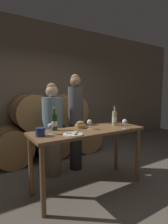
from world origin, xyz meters
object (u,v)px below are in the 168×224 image
at_px(wine_glass_left, 90,122).
at_px(person_left, 53,129).
at_px(wine_bottle_red, 54,122).
at_px(wine_glass_far_left, 51,126).
at_px(wine_glass_center, 125,122).
at_px(blue_crock, 40,132).
at_px(bread_basket, 80,125).
at_px(person_right, 76,120).
at_px(tasting_table, 88,138).
at_px(cheese_plate, 73,134).
at_px(wine_bottle_white, 114,118).

bearing_deg(wine_glass_left, person_left, 114.51).
height_order(wine_bottle_red, wine_glass_far_left, wine_bottle_red).
relative_size(wine_bottle_red, wine_glass_left, 2.30).
height_order(wine_glass_left, wine_glass_center, same).
xyz_separation_m(person_left, blue_crock, (-0.45, -0.71, 0.15)).
bearing_deg(bread_basket, person_right, 67.90).
height_order(tasting_table, blue_crock, blue_crock).
distance_m(wine_bottle_red, cheese_plate, 0.41).
relative_size(person_right, wine_glass_far_left, 12.16).
height_order(person_right, bread_basket, person_right).
height_order(tasting_table, person_right, person_right).
bearing_deg(wine_glass_left, wine_bottle_white, 4.62).
relative_size(person_right, cheese_plate, 6.89).
bearing_deg(blue_crock, person_left, 57.62).
bearing_deg(wine_glass_left, wine_bottle_red, 156.64).
distance_m(wine_bottle_red, wine_bottle_white, 1.02).
xyz_separation_m(wine_glass_left, wine_glass_center, (0.47, -0.25, 0.00)).
height_order(blue_crock, cheese_plate, blue_crock).
bearing_deg(wine_glass_center, wine_glass_left, 151.75).
bearing_deg(tasting_table, cheese_plate, -154.33).
bearing_deg(wine_glass_center, blue_crock, 169.47).
height_order(person_left, person_right, person_right).
distance_m(tasting_table, person_left, 0.75).
distance_m(wine_glass_far_left, wine_glass_left, 0.61).
bearing_deg(person_right, person_left, -180.00).
xyz_separation_m(tasting_table, person_right, (0.17, 0.69, 0.16)).
height_order(person_left, wine_bottle_white, person_left).
height_order(person_left, cheese_plate, person_left).
distance_m(bread_basket, wine_glass_left, 0.17).
height_order(wine_bottle_red, wine_bottle_white, wine_bottle_red).
relative_size(wine_bottle_red, bread_basket, 1.95).
xyz_separation_m(cheese_plate, wine_glass_far_left, (-0.24, 0.18, 0.10)).
distance_m(person_right, wine_bottle_white, 0.75).
distance_m(person_left, cheese_plate, 0.87).
relative_size(tasting_table, person_right, 0.96).
relative_size(blue_crock, wine_glass_left, 0.87).
bearing_deg(blue_crock, cheese_plate, -21.83).
height_order(tasting_table, bread_basket, bread_basket).
bearing_deg(wine_glass_far_left, wine_bottle_white, 1.90).
distance_m(wine_bottle_red, wine_glass_far_left, 0.24).
xyz_separation_m(blue_crock, bread_basket, (0.69, 0.17, -0.02)).
bearing_deg(tasting_table, wine_glass_center, -26.15).
xyz_separation_m(person_left, person_right, (0.46, 0.00, 0.12)).
height_order(tasting_table, wine_glass_left, wine_glass_left).
distance_m(person_right, wine_glass_center, 1.00).
xyz_separation_m(person_right, wine_glass_left, (-0.15, -0.68, 0.07)).
distance_m(cheese_plate, wine_glass_far_left, 0.31).
bearing_deg(wine_bottle_red, wine_bottle_white, -9.13).
xyz_separation_m(tasting_table, wine_bottle_red, (-0.45, 0.22, 0.25)).
height_order(wine_bottle_white, blue_crock, wine_bottle_white).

